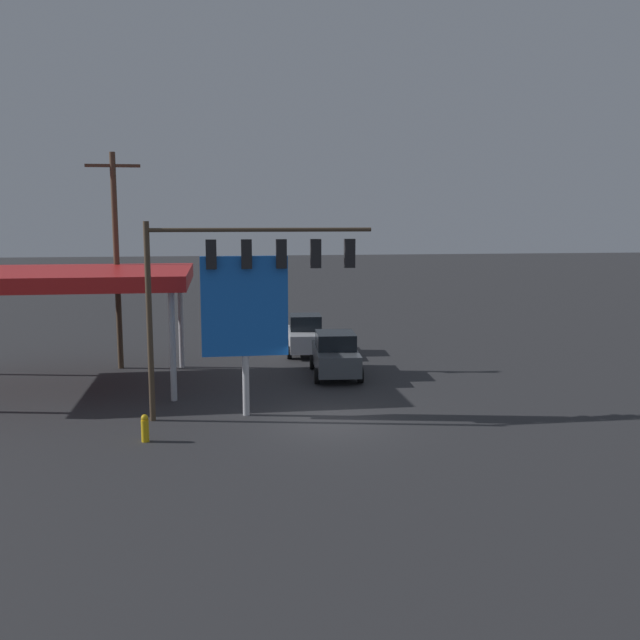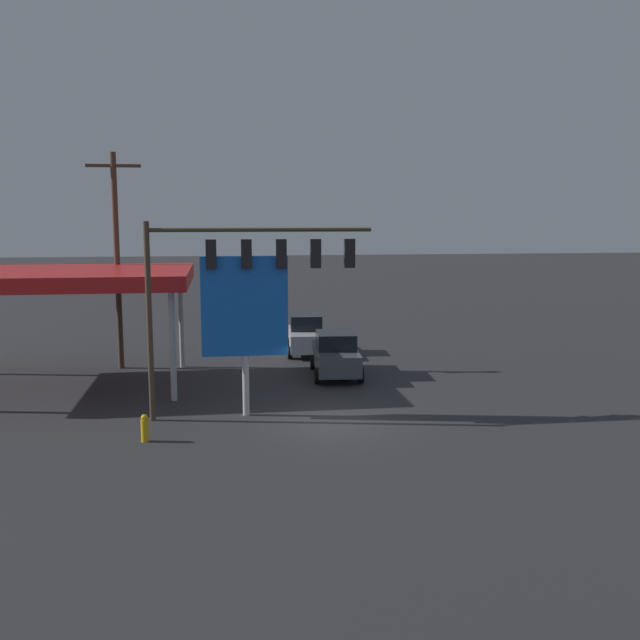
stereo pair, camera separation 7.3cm
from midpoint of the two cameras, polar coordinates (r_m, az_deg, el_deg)
The scene contains 8 objects.
ground_plane at distance 24.70m, azimuth 0.57°, elevation -8.16°, with size 200.00×200.00×0.00m, color #2D2D30.
traffic_signal_assembly at distance 24.54m, azimuth -6.06°, elevation 4.18°, with size 7.73×0.43×6.84m.
utility_pole at distance 33.67m, azimuth -16.04°, elevation 4.94°, with size 2.40×0.26×9.80m.
gas_station_canopy at distance 31.01m, azimuth -21.07°, elevation 3.09°, with size 11.47×7.32×4.81m.
price_sign at distance 24.88m, azimuth -6.13°, elevation 0.83°, with size 3.01×0.27×5.64m.
sedan_waiting at distance 31.39m, azimuth 1.18°, elevation -2.77°, with size 2.28×4.50×1.93m.
hatchback_crossing at distance 36.35m, azimuth -1.21°, elevation -1.23°, with size 2.16×3.90×1.97m.
fire_hydrant at distance 23.20m, azimuth -13.91°, elevation -8.39°, with size 0.24×0.24×0.88m.
Camera 1 is at (3.58, 23.40, 7.06)m, focal length 40.00 mm.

